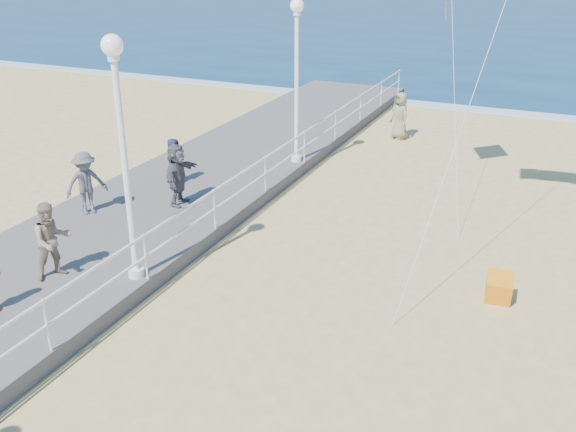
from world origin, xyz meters
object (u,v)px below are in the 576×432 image
at_px(spectator_1, 52,240).
at_px(spectator_5, 178,174).
at_px(spectator_4, 174,161).
at_px(lamp_post_far, 297,65).
at_px(box_kite, 499,290).
at_px(lamp_post_mid, 122,137).
at_px(spectator_2, 86,183).
at_px(beach_walker_c, 400,116).

xyz_separation_m(spectator_1, spectator_5, (0.15, 4.78, 0.01)).
xyz_separation_m(spectator_1, spectator_4, (-0.92, 6.19, -0.17)).
bearing_deg(lamp_post_far, box_kite, -39.00).
relative_size(lamp_post_mid, box_kite, 8.87).
distance_m(spectator_2, spectator_4, 3.12).
relative_size(lamp_post_far, spectator_5, 2.97).
bearing_deg(beach_walker_c, spectator_4, -78.73).
xyz_separation_m(spectator_4, box_kite, (10.10, -2.56, -0.82)).
bearing_deg(lamp_post_far, spectator_5, -106.83).
xyz_separation_m(lamp_post_far, spectator_1, (-1.64, -9.73, -2.37)).
height_order(spectator_4, spectator_5, spectator_5).
height_order(lamp_post_mid, spectator_2, lamp_post_mid).
bearing_deg(lamp_post_mid, lamp_post_far, 90.00).
bearing_deg(lamp_post_far, beach_walker_c, 68.42).
distance_m(lamp_post_mid, spectator_4, 6.55).
height_order(lamp_post_mid, box_kite, lamp_post_mid).
height_order(lamp_post_mid, spectator_1, lamp_post_mid).
xyz_separation_m(spectator_1, box_kite, (9.18, 3.63, -0.99)).
bearing_deg(spectator_1, spectator_2, 57.61).
distance_m(lamp_post_mid, spectator_1, 2.98).
xyz_separation_m(lamp_post_mid, lamp_post_far, (0.00, 9.00, 0.00)).
bearing_deg(lamp_post_far, spectator_2, -117.59).
xyz_separation_m(beach_walker_c, box_kite, (5.39, -11.52, -0.64)).
relative_size(lamp_post_far, box_kite, 8.87).
bearing_deg(box_kite, spectator_5, 166.51).
xyz_separation_m(spectator_5, beach_walker_c, (3.64, 10.36, -0.35)).
height_order(spectator_5, beach_walker_c, spectator_5).
relative_size(spectator_5, beach_walker_c, 0.95).
relative_size(lamp_post_mid, spectator_5, 2.97).
distance_m(lamp_post_mid, spectator_2, 4.84).
relative_size(spectator_2, beach_walker_c, 0.94).
distance_m(spectator_4, beach_walker_c, 10.11).
relative_size(spectator_2, spectator_5, 0.98).
bearing_deg(spectator_1, spectator_4, 37.07).
bearing_deg(beach_walker_c, lamp_post_far, -72.57).
relative_size(spectator_1, spectator_5, 0.99).
relative_size(lamp_post_far, spectator_2, 3.02).
bearing_deg(spectator_2, lamp_post_far, 4.68).
bearing_deg(spectator_5, lamp_post_far, -23.94).
bearing_deg(spectator_4, spectator_5, -152.09).
relative_size(spectator_1, spectator_4, 1.23).
xyz_separation_m(spectator_1, spectator_2, (-1.77, 3.19, -0.01)).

